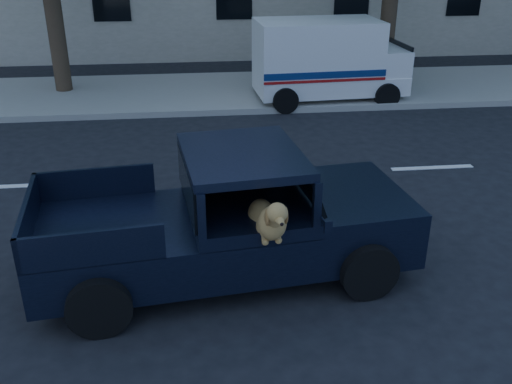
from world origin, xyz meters
TOP-DOWN VIEW (x-y plane):
  - ground at (0.00, 0.00)m, footprint 120.00×120.00m
  - far_sidewalk at (0.00, 9.20)m, footprint 60.00×4.00m
  - lane_stripes at (2.00, 3.40)m, footprint 21.60×0.14m
  - pickup_truck at (-0.23, 0.17)m, footprint 4.93×2.61m
  - mail_truck at (2.97, 8.20)m, footprint 3.93×2.15m

SIDE VIEW (x-z plane):
  - ground at x=0.00m, z-range 0.00..0.00m
  - lane_stripes at x=2.00m, z-range 0.00..0.01m
  - far_sidewalk at x=0.00m, z-range 0.00..0.15m
  - pickup_truck at x=-0.23m, z-range -0.27..1.42m
  - mail_truck at x=2.97m, z-range -0.13..1.96m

